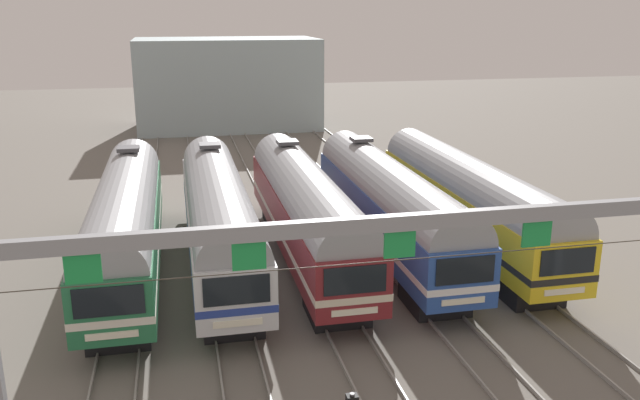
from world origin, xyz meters
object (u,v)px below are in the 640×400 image
commuter_train_maroon (306,208)px  commuter_train_blue (388,203)px  catenary_gantry (399,257)px  commuter_train_silver (218,214)px  commuter_train_yellow (467,198)px  commuter_train_green (126,219)px

commuter_train_maroon → commuter_train_blue: size_ratio=1.00×
commuter_train_blue → catenary_gantry: bearing=-107.1°
commuter_train_silver → commuter_train_blue: 8.33m
commuter_train_silver → commuter_train_yellow: size_ratio=1.00×
commuter_train_yellow → commuter_train_green: bearing=180.0°
commuter_train_yellow → commuter_train_blue: bearing=179.9°
commuter_train_maroon → catenary_gantry: size_ratio=0.83×
commuter_train_green → commuter_train_maroon: bearing=0.0°
commuter_train_silver → commuter_train_yellow: bearing=-0.0°
commuter_train_silver → commuter_train_yellow: commuter_train_silver is taller
commuter_train_green → catenary_gantry: size_ratio=0.83×
catenary_gantry → commuter_train_green: bearing=121.7°
commuter_train_silver → commuter_train_yellow: 12.49m
commuter_train_green → commuter_train_blue: size_ratio=1.00×
commuter_train_yellow → catenary_gantry: catenary_gantry is taller
commuter_train_green → catenary_gantry: 16.07m
catenary_gantry → commuter_train_maroon: bearing=90.0°
commuter_train_green → commuter_train_yellow: commuter_train_green is taller
commuter_train_maroon → catenary_gantry: catenary_gantry is taller
commuter_train_maroon → commuter_train_yellow: commuter_train_maroon is taller
catenary_gantry → commuter_train_blue: bearing=72.9°
commuter_train_blue → commuter_train_green: bearing=180.0°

